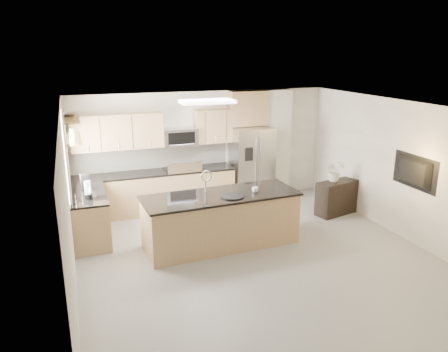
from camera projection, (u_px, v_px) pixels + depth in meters
name	position (u px, v px, depth m)	size (l,w,h in m)	color
floor	(258.00, 259.00, 7.56)	(6.50, 6.50, 0.00)	gray
ceiling	(262.00, 109.00, 6.83)	(6.00, 6.50, 0.02)	white
wall_back	(203.00, 148.00, 10.14)	(6.00, 0.02, 2.60)	white
wall_front	(396.00, 283.00, 4.25)	(6.00, 0.02, 2.60)	white
wall_left	(68.00, 209.00, 6.23)	(0.02, 6.50, 2.60)	white
wall_right	(407.00, 172.00, 8.16)	(0.02, 6.50, 2.60)	white
back_counter	(155.00, 191.00, 9.69)	(3.55, 0.66, 1.44)	tan
left_counter	(90.00, 217.00, 8.25)	(0.66, 1.50, 0.92)	tan
range	(182.00, 188.00, 9.88)	(0.76, 0.64, 1.14)	black
upper_cabinets	(147.00, 130.00, 9.42)	(3.50, 0.33, 0.75)	tan
microwave	(180.00, 137.00, 9.67)	(0.76, 0.40, 0.40)	#B7B8BA
refrigerator	(251.00, 165.00, 10.25)	(0.92, 0.78, 1.78)	#B7B8BA
partition_column	(277.00, 144.00, 10.59)	(0.60, 0.30, 2.60)	silver
window	(67.00, 157.00, 7.82)	(0.04, 1.15, 1.65)	white
shelf_lower	(72.00, 139.00, 7.87)	(0.30, 1.20, 0.04)	brown
shelf_upper	(70.00, 118.00, 7.76)	(0.30, 1.20, 0.04)	brown
ceiling_fixture	(207.00, 102.00, 8.17)	(1.00, 0.50, 0.06)	white
island	(221.00, 220.00, 8.00)	(2.89, 1.16, 1.40)	tan
credenza	(336.00, 198.00, 9.57)	(0.93, 0.39, 0.74)	black
cup	(255.00, 190.00, 7.98)	(0.12, 0.12, 0.09)	white
platter	(232.00, 196.00, 7.74)	(0.41, 0.41, 0.02)	black
blender	(88.00, 191.00, 7.77)	(0.15, 0.15, 0.34)	black
kettle	(91.00, 191.00, 7.92)	(0.20, 0.20, 0.25)	#B7B8BA
coffee_maker	(85.00, 182.00, 8.31)	(0.18, 0.21, 0.30)	black
bowl	(70.00, 114.00, 7.84)	(0.32, 0.32, 0.08)	#B7B8BA
flower_vase	(335.00, 166.00, 9.42)	(0.62, 0.54, 0.68)	silver
television	(411.00, 172.00, 7.93)	(1.08, 0.14, 0.62)	black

